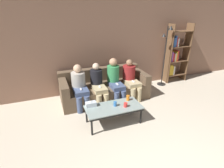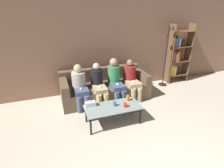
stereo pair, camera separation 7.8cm
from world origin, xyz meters
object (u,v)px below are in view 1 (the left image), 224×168
(bookshelf, at_px, (175,55))
(coffee_table, at_px, (114,108))
(couch, at_px, (104,88))
(seated_person_mid_right, at_px, (115,79))
(tissue_box, at_px, (91,104))
(standing_lamp, at_px, (166,50))
(seated_person_right_end, at_px, (131,78))
(cup_near_left, at_px, (128,98))
(cup_far_center, at_px, (126,105))
(cup_near_right, at_px, (115,104))
(seated_person_mid_left, at_px, (98,84))
(seated_person_left_end, at_px, (79,85))

(bookshelf, bearing_deg, coffee_table, -150.73)
(couch, xyz_separation_m, seated_person_mid_right, (0.23, -0.22, 0.31))
(couch, height_order, tissue_box, couch)
(standing_lamp, bearing_deg, seated_person_right_end, -163.37)
(couch, distance_m, standing_lamp, 2.22)
(cup_near_left, height_order, bookshelf, bookshelf)
(cup_near_left, relative_size, seated_person_right_end, 0.11)
(bookshelf, bearing_deg, cup_far_center, -147.04)
(cup_near_right, bearing_deg, seated_person_mid_left, 95.40)
(cup_near_right, xyz_separation_m, seated_person_left_end, (-0.55, 0.97, 0.11))
(seated_person_left_end, bearing_deg, bookshelf, 9.45)
(couch, bearing_deg, standing_lamp, 5.21)
(seated_person_right_end, bearing_deg, cup_near_left, -119.54)
(cup_far_center, relative_size, tissue_box, 0.41)
(cup_near_right, relative_size, bookshelf, 0.05)
(seated_person_mid_left, height_order, seated_person_mid_right, seated_person_mid_right)
(couch, bearing_deg, seated_person_mid_right, -44.07)
(cup_near_right, relative_size, seated_person_mid_left, 0.10)
(tissue_box, height_order, bookshelf, bookshelf)
(seated_person_mid_left, bearing_deg, couch, 46.00)
(seated_person_right_end, bearing_deg, cup_far_center, -120.89)
(coffee_table, distance_m, seated_person_right_end, 1.33)
(seated_person_mid_left, height_order, seated_person_right_end, seated_person_right_end)
(couch, height_order, seated_person_mid_right, seated_person_mid_right)
(tissue_box, bearing_deg, cup_near_left, -2.74)
(coffee_table, distance_m, standing_lamp, 2.73)
(tissue_box, bearing_deg, cup_far_center, -22.18)
(couch, bearing_deg, bookshelf, 7.35)
(cup_far_center, height_order, bookshelf, bookshelf)
(tissue_box, bearing_deg, seated_person_mid_left, 63.53)
(cup_far_center, bearing_deg, cup_near_left, 54.56)
(coffee_table, relative_size, seated_person_mid_right, 1.05)
(cup_far_center, bearing_deg, couch, 92.25)
(standing_lamp, bearing_deg, seated_person_mid_left, -169.41)
(coffee_table, bearing_deg, cup_near_left, 19.85)
(couch, bearing_deg, seated_person_right_end, -17.44)
(couch, bearing_deg, cup_far_center, -87.75)
(seated_person_mid_left, relative_size, seated_person_right_end, 1.00)
(tissue_box, bearing_deg, standing_lamp, 24.33)
(tissue_box, height_order, seated_person_mid_right, seated_person_mid_right)
(seated_person_left_end, bearing_deg, cup_far_center, -55.47)
(coffee_table, height_order, cup_near_right, cup_near_right)
(seated_person_mid_right, bearing_deg, seated_person_mid_left, -178.06)
(cup_near_right, height_order, seated_person_left_end, seated_person_left_end)
(cup_near_left, xyz_separation_m, cup_far_center, (-0.17, -0.23, -0.01))
(cup_near_left, height_order, tissue_box, tissue_box)
(standing_lamp, bearing_deg, bookshelf, 15.77)
(seated_person_mid_right, bearing_deg, cup_near_left, -90.99)
(cup_far_center, distance_m, bookshelf, 3.00)
(couch, distance_m, tissue_box, 1.20)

